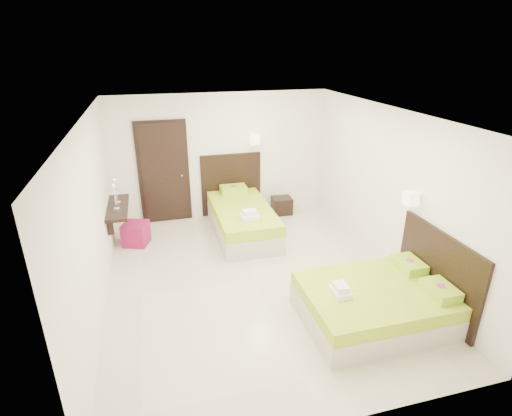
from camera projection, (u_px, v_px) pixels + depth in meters
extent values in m
plane|color=beige|center=(255.00, 279.00, 6.40)|extent=(5.50, 5.50, 0.00)
cube|color=#BEB6A2|center=(243.00, 225.00, 7.87)|extent=(1.08, 2.15, 0.34)
cube|color=#8EB31C|center=(242.00, 212.00, 7.76)|extent=(1.07, 2.13, 0.22)
cube|color=black|center=(231.00, 184.00, 8.61)|extent=(1.29, 0.05, 1.35)
cube|color=#9BC924|center=(234.00, 190.00, 8.41)|extent=(0.54, 0.37, 0.15)
cylinder|color=#BF2D78|center=(233.00, 186.00, 8.38)|extent=(0.13, 0.13, 0.00)
cube|color=white|center=(250.00, 217.00, 7.18)|extent=(0.32, 0.24, 0.09)
cube|color=white|center=(250.00, 212.00, 7.14)|extent=(0.24, 0.18, 0.09)
cube|color=#F2EBC7|center=(254.00, 139.00, 8.21)|extent=(0.19, 0.19, 0.22)
cylinder|color=#2D2116|center=(253.00, 138.00, 8.28)|extent=(0.03, 0.16, 0.03)
cube|color=#BEB6A2|center=(373.00, 310.00, 5.41)|extent=(1.90, 1.43, 0.30)
cube|color=#8EB31C|center=(376.00, 295.00, 5.32)|extent=(1.88, 1.41, 0.19)
cube|color=black|center=(437.00, 272.00, 5.46)|extent=(0.05, 1.62, 1.19)
cube|color=#9BC924|center=(440.00, 290.00, 5.13)|extent=(0.32, 0.48, 0.13)
cylinder|color=#BF2D78|center=(441.00, 286.00, 5.10)|extent=(0.11, 0.11, 0.00)
cube|color=#9BC924|center=(409.00, 264.00, 5.72)|extent=(0.32, 0.48, 0.13)
cylinder|color=#BF2D78|center=(410.00, 260.00, 5.69)|extent=(0.11, 0.11, 0.00)
cube|color=white|center=(340.00, 292.00, 5.14)|extent=(0.21, 0.29, 0.08)
cube|color=white|center=(341.00, 287.00, 5.11)|extent=(0.16, 0.21, 0.08)
cube|color=#F2EBC7|center=(411.00, 198.00, 5.62)|extent=(0.17, 0.17, 0.19)
cylinder|color=#2D2116|center=(416.00, 198.00, 5.64)|extent=(0.16, 0.03, 0.03)
cube|color=black|center=(282.00, 205.00, 8.79)|extent=(0.43, 0.38, 0.37)
cube|color=maroon|center=(136.00, 234.00, 7.43)|extent=(0.54, 0.54, 0.42)
cube|color=black|center=(164.00, 173.00, 8.13)|extent=(1.02, 0.06, 2.14)
cube|color=black|center=(164.00, 173.00, 8.09)|extent=(0.88, 0.04, 2.06)
cylinder|color=silver|center=(182.00, 175.00, 8.17)|extent=(0.03, 0.10, 0.03)
cube|color=black|center=(118.00, 208.00, 7.02)|extent=(0.35, 1.20, 0.06)
cube|color=black|center=(110.00, 227.00, 6.64)|extent=(0.10, 0.04, 0.30)
cube|color=black|center=(113.00, 207.00, 7.45)|extent=(0.10, 0.04, 0.30)
cylinder|color=silver|center=(117.00, 209.00, 6.87)|extent=(0.10, 0.10, 0.02)
cylinder|color=silver|center=(116.00, 202.00, 6.82)|extent=(0.02, 0.02, 0.22)
cone|color=silver|center=(115.00, 195.00, 6.77)|extent=(0.07, 0.07, 0.04)
cylinder|color=white|center=(114.00, 190.00, 6.73)|extent=(0.02, 0.02, 0.15)
sphere|color=#FFB23F|center=(113.00, 185.00, 6.70)|extent=(0.02, 0.02, 0.02)
cylinder|color=silver|center=(118.00, 202.00, 7.13)|extent=(0.10, 0.10, 0.02)
cylinder|color=silver|center=(117.00, 196.00, 7.09)|extent=(0.02, 0.02, 0.22)
cone|color=silver|center=(116.00, 189.00, 7.04)|extent=(0.07, 0.07, 0.04)
cylinder|color=white|center=(115.00, 184.00, 7.00)|extent=(0.02, 0.02, 0.15)
sphere|color=#FFB23F|center=(114.00, 179.00, 6.97)|extent=(0.02, 0.02, 0.02)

